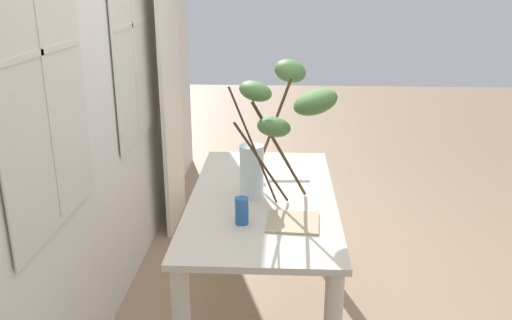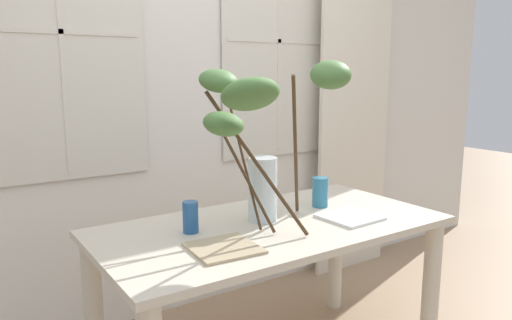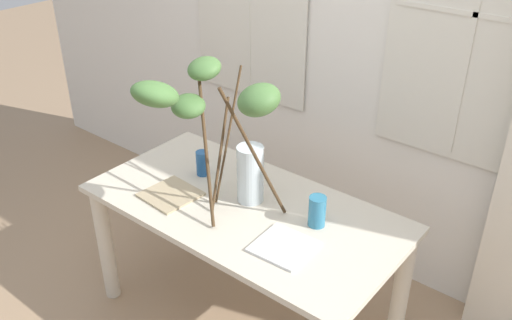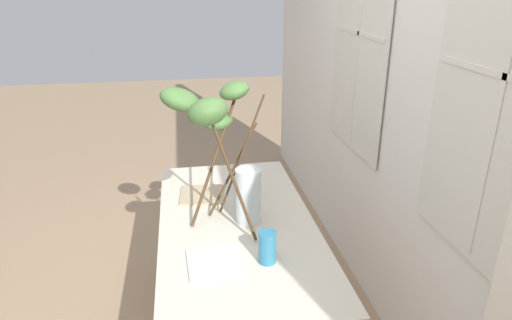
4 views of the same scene
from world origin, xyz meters
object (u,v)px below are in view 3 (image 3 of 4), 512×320
at_px(dining_table, 244,228).
at_px(drinking_glass_blue_right, 317,211).
at_px(vase_with_branches, 216,123).
at_px(drinking_glass_blue_left, 202,163).
at_px(plate_square_left, 171,194).
at_px(plate_square_right, 283,246).

relative_size(dining_table, drinking_glass_blue_right, 10.46).
height_order(vase_with_branches, drinking_glass_blue_left, vase_with_branches).
distance_m(vase_with_branches, drinking_glass_blue_left, 0.47).
bearing_deg(drinking_glass_blue_right, vase_with_branches, -160.78).
xyz_separation_m(vase_with_branches, drinking_glass_blue_right, (0.45, 0.16, -0.35)).
xyz_separation_m(drinking_glass_blue_left, plate_square_left, (0.02, -0.24, -0.06)).
bearing_deg(plate_square_right, dining_table, 157.31).
bearing_deg(drinking_glass_blue_left, plate_square_left, -86.45).
distance_m(drinking_glass_blue_right, plate_square_left, 0.73).
bearing_deg(dining_table, vase_with_branches, -143.37).
relative_size(plate_square_left, plate_square_right, 1.04).
relative_size(dining_table, plate_square_left, 6.24).
bearing_deg(plate_square_left, dining_table, 25.22).
distance_m(drinking_glass_blue_left, plate_square_left, 0.25).
relative_size(dining_table, vase_with_branches, 2.04).
bearing_deg(plate_square_right, plate_square_left, -178.48).
bearing_deg(drinking_glass_blue_right, plate_square_left, -160.56).
xyz_separation_m(vase_with_branches, plate_square_right, (0.43, -0.07, -0.42)).
height_order(vase_with_branches, plate_square_left, vase_with_branches).
height_order(dining_table, plate_square_left, plate_square_left).
distance_m(dining_table, drinking_glass_blue_right, 0.42).
bearing_deg(drinking_glass_blue_left, vase_with_branches, -32.10).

